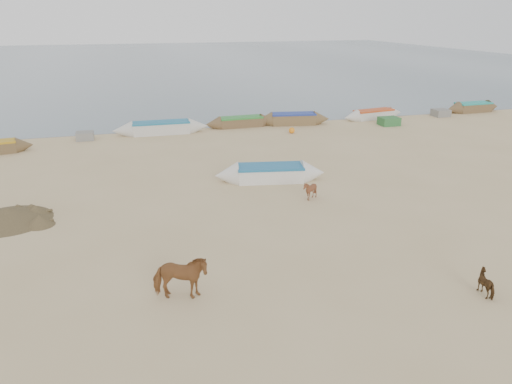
# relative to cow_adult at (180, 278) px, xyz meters

# --- Properties ---
(ground) EXTENTS (140.00, 140.00, 0.00)m
(ground) POSITION_rel_cow_adult_xyz_m (4.25, 2.16, -0.74)
(ground) COLOR tan
(ground) RESTS_ON ground
(sea) EXTENTS (160.00, 160.00, 0.00)m
(sea) POSITION_rel_cow_adult_xyz_m (4.25, 84.16, -0.73)
(sea) COLOR slate
(sea) RESTS_ON ground
(cow_adult) EXTENTS (1.90, 1.23, 1.48)m
(cow_adult) POSITION_rel_cow_adult_xyz_m (0.00, 0.00, 0.00)
(cow_adult) COLOR brown
(cow_adult) RESTS_ON ground
(calf_front) EXTENTS (0.95, 0.87, 0.95)m
(calf_front) POSITION_rel_cow_adult_xyz_m (7.20, 7.09, -0.27)
(calf_front) COLOR brown
(calf_front) RESTS_ON ground
(calf_right) EXTENTS (0.89, 0.96, 0.79)m
(calf_right) POSITION_rel_cow_adult_xyz_m (9.37, -2.48, -0.35)
(calf_right) COLOR #4C3118
(calf_right) RESTS_ON ground
(near_canoe) EXTENTS (6.05, 2.51, 0.84)m
(near_canoe) POSITION_rel_cow_adult_xyz_m (6.26, 10.35, -0.32)
(near_canoe) COLOR silver
(near_canoe) RESTS_ON ground
(debris_pile) EXTENTS (4.24, 4.24, 0.57)m
(debris_pile) POSITION_rel_cow_adult_xyz_m (-6.26, 8.33, -0.45)
(debris_pile) COLOR brown
(debris_pile) RESTS_ON ground
(waterline_canoes) EXTENTS (59.39, 5.20, 0.93)m
(waterline_canoes) POSITION_rel_cow_adult_xyz_m (3.54, 22.94, -0.32)
(waterline_canoes) COLOR brown
(waterline_canoes) RESTS_ON ground
(beach_clutter) EXTENTS (43.34, 3.47, 0.64)m
(beach_clutter) POSITION_rel_cow_adult_xyz_m (8.04, 21.81, -0.44)
(beach_clutter) COLOR #306C31
(beach_clutter) RESTS_ON ground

